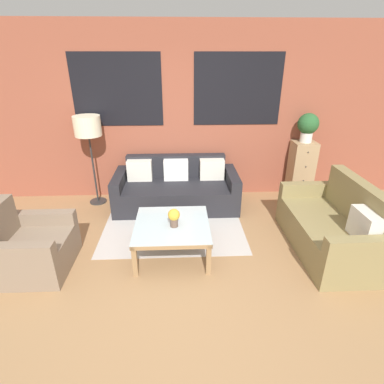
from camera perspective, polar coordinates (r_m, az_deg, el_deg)
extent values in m
plane|color=#9E754C|center=(3.44, -2.03, -17.37)|extent=(16.00, 16.00, 0.00)
cube|color=brown|center=(5.08, -2.63, 14.40)|extent=(8.40, 0.08, 2.80)
cube|color=black|center=(5.07, -14.10, 18.29)|extent=(1.40, 0.01, 1.10)
cube|color=black|center=(5.07, 8.70, 18.71)|extent=(1.40, 0.01, 1.10)
cube|color=#BCB7B2|center=(4.41, -3.60, -6.81)|extent=(2.02, 1.42, 0.00)
cube|color=#232328|center=(4.86, -3.02, -1.03)|extent=(1.65, 0.72, 0.40)
cube|color=#232328|center=(5.18, -3.05, 2.98)|extent=(1.65, 0.16, 0.78)
cube|color=#232328|center=(4.99, -13.52, 0.13)|extent=(0.16, 0.88, 0.58)
cube|color=#232328|center=(4.96, 7.49, 0.52)|extent=(0.16, 0.88, 0.58)
cube|color=silver|center=(5.01, -9.96, 4.06)|extent=(0.40, 0.16, 0.34)
cube|color=white|center=(4.97, -3.10, 4.23)|extent=(0.40, 0.16, 0.34)
cube|color=silver|center=(5.00, 3.78, 4.33)|extent=(0.40, 0.16, 0.34)
cube|color=olive|center=(4.21, 23.17, -7.44)|extent=(0.64, 1.30, 0.42)
cube|color=olive|center=(4.28, 28.58, -4.15)|extent=(0.16, 1.30, 0.92)
cube|color=olive|center=(4.76, 20.79, -1.82)|extent=(0.80, 0.14, 0.62)
cube|color=olive|center=(3.68, 29.15, -11.81)|extent=(0.80, 0.14, 0.62)
cube|color=silver|center=(3.82, 29.97, -5.62)|extent=(0.16, 0.40, 0.34)
cube|color=#84705B|center=(3.97, -26.71, -10.37)|extent=(0.64, 0.56, 0.40)
cube|color=#84705B|center=(4.04, -32.52, -7.42)|extent=(0.16, 0.56, 0.84)
cube|color=#84705B|center=(3.71, -30.13, -12.28)|extent=(0.80, 0.14, 0.56)
cube|color=#84705B|center=(4.23, -26.16, -6.76)|extent=(0.80, 0.14, 0.56)
cube|color=silver|center=(3.69, -3.88, -6.12)|extent=(0.91, 0.91, 0.01)
cube|color=#99754C|center=(3.35, -3.99, -10.34)|extent=(0.91, 0.05, 0.05)
cube|color=#99754C|center=(4.08, -3.77, -3.40)|extent=(0.91, 0.05, 0.05)
cube|color=#99754C|center=(3.75, -10.49, -6.59)|extent=(0.05, 0.91, 0.05)
cube|color=#99754C|center=(3.72, 2.79, -6.38)|extent=(0.05, 0.91, 0.05)
cube|color=#99754C|center=(3.50, -10.89, -12.66)|extent=(0.05, 0.05, 0.41)
cube|color=#99754C|center=(3.48, 3.14, -12.49)|extent=(0.06, 0.05, 0.41)
cube|color=#99754C|center=(4.19, -9.43, -5.75)|extent=(0.05, 0.06, 0.41)
cube|color=#99754C|center=(4.17, 2.06, -5.57)|extent=(0.06, 0.06, 0.41)
cylinder|color=#2D2D2D|center=(5.40, -17.43, -1.69)|extent=(0.28, 0.28, 0.02)
cylinder|color=#2D2D2D|center=(5.18, -18.23, 4.04)|extent=(0.03, 0.03, 1.13)
cylinder|color=beige|center=(4.99, -19.34, 11.81)|extent=(0.41, 0.41, 0.31)
cube|color=tan|center=(5.49, 19.97, 3.93)|extent=(0.38, 0.34, 0.99)
sphere|color=#38332D|center=(5.23, 21.24, 7.05)|extent=(0.02, 0.02, 0.02)
sphere|color=#38332D|center=(5.30, 20.83, 4.50)|extent=(0.02, 0.02, 0.02)
sphere|color=#38332D|center=(5.38, 20.44, 2.03)|extent=(0.02, 0.02, 0.02)
sphere|color=#38332D|center=(5.48, 20.06, -0.36)|extent=(0.02, 0.02, 0.02)
cylinder|color=silver|center=(5.33, 20.87, 9.72)|extent=(0.19, 0.19, 0.16)
sphere|color=#285B2D|center=(5.28, 21.24, 12.04)|extent=(0.33, 0.33, 0.33)
cylinder|color=brown|center=(3.61, -3.47, -5.79)|extent=(0.10, 0.10, 0.11)
sphere|color=gold|center=(3.56, -3.51, -4.35)|extent=(0.14, 0.14, 0.14)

